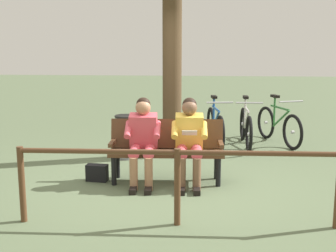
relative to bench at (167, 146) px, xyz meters
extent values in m
plane|color=#566647|center=(-0.06, 0.27, -0.51)|extent=(40.00, 40.00, 0.00)
cube|color=#51331E|center=(0.00, 0.08, -0.08)|extent=(1.62, 0.51, 0.05)
cube|color=#51331E|center=(0.00, -0.11, 0.15)|extent=(1.60, 0.20, 0.42)
cube|color=#51331E|center=(-0.76, 0.05, 0.05)|extent=(0.08, 0.40, 0.05)
cube|color=#51331E|center=(0.76, 0.11, 0.05)|extent=(0.08, 0.40, 0.05)
cylinder|color=black|center=(-0.73, 0.22, -0.31)|extent=(0.07, 0.07, 0.40)
cylinder|color=black|center=(0.71, 0.28, -0.31)|extent=(0.07, 0.07, 0.40)
cylinder|color=black|center=(-0.72, -0.12, -0.31)|extent=(0.07, 0.07, 0.40)
cylinder|color=black|center=(0.72, -0.06, -0.31)|extent=(0.07, 0.07, 0.40)
cube|color=gold|center=(-0.32, 0.05, 0.20)|extent=(0.39, 0.32, 0.55)
sphere|color=brown|center=(-0.32, 0.07, 0.56)|extent=(0.21, 0.21, 0.21)
sphere|color=black|center=(-0.32, 0.04, 0.59)|extent=(0.20, 0.20, 0.20)
cylinder|color=#D84C59|center=(-0.43, 0.24, -0.02)|extent=(0.17, 0.41, 0.15)
cylinder|color=brown|center=(-0.44, 0.44, -0.28)|extent=(0.11, 0.11, 0.45)
cube|color=black|center=(-0.44, 0.54, -0.47)|extent=(0.10, 0.22, 0.07)
cylinder|color=gold|center=(-0.53, 0.16, 0.27)|extent=(0.10, 0.31, 0.23)
cylinder|color=#D84C59|center=(-0.23, 0.25, -0.02)|extent=(0.17, 0.41, 0.15)
cylinder|color=brown|center=(-0.24, 0.45, -0.28)|extent=(0.11, 0.11, 0.45)
cube|color=black|center=(-0.24, 0.55, -0.47)|extent=(0.10, 0.22, 0.07)
cylinder|color=gold|center=(-0.13, 0.18, 0.27)|extent=(0.10, 0.31, 0.23)
cube|color=silver|center=(-0.33, 0.35, 0.26)|extent=(0.20, 0.13, 0.09)
cube|color=#D84C59|center=(0.32, 0.07, 0.20)|extent=(0.39, 0.32, 0.55)
sphere|color=#A87554|center=(0.32, 0.09, 0.56)|extent=(0.21, 0.21, 0.21)
sphere|color=black|center=(0.32, 0.06, 0.59)|extent=(0.20, 0.20, 0.20)
cylinder|color=#D84C59|center=(0.21, 0.27, -0.02)|extent=(0.17, 0.41, 0.15)
cylinder|color=#A87554|center=(0.20, 0.47, -0.28)|extent=(0.11, 0.11, 0.45)
cube|color=black|center=(0.20, 0.57, -0.47)|extent=(0.10, 0.22, 0.07)
cylinder|color=#D84C59|center=(0.11, 0.19, 0.27)|extent=(0.10, 0.31, 0.23)
cylinder|color=#D84C59|center=(0.41, 0.28, -0.02)|extent=(0.17, 0.41, 0.15)
cylinder|color=#A87554|center=(0.40, 0.48, -0.28)|extent=(0.11, 0.11, 0.45)
cube|color=black|center=(0.40, 0.58, -0.47)|extent=(0.10, 0.22, 0.07)
cylinder|color=#D84C59|center=(0.51, 0.20, 0.27)|extent=(0.10, 0.31, 0.23)
cube|color=black|center=(0.98, 0.12, -0.39)|extent=(0.32, 0.18, 0.24)
cylinder|color=#4C3823|center=(0.02, -1.46, 1.00)|extent=(0.32, 0.32, 3.01)
cylinder|color=slate|center=(0.79, -1.17, -0.15)|extent=(0.34, 0.34, 0.71)
cylinder|color=black|center=(0.79, -1.17, 0.22)|extent=(0.36, 0.36, 0.03)
torus|color=black|center=(-2.15, -2.00, -0.18)|extent=(0.29, 0.64, 0.66)
cylinder|color=silver|center=(-2.15, -2.00, -0.18)|extent=(0.07, 0.07, 0.06)
torus|color=black|center=(-1.80, -2.96, -0.18)|extent=(0.29, 0.64, 0.66)
cylinder|color=silver|center=(-1.80, -2.96, -0.18)|extent=(0.07, 0.07, 0.06)
cylinder|color=#337238|center=(-1.97, -2.48, 0.20)|extent=(0.26, 0.61, 0.04)
cylinder|color=#337238|center=(-2.00, -2.40, 0.00)|extent=(0.24, 0.57, 0.43)
cylinder|color=#337238|center=(-1.91, -2.65, 0.12)|extent=(0.04, 0.04, 0.55)
cube|color=black|center=(-1.91, -2.65, 0.40)|extent=(0.16, 0.24, 0.05)
cylinder|color=#B2B2B7|center=(-2.11, -2.10, 0.37)|extent=(0.46, 0.20, 0.03)
torus|color=black|center=(-1.34, -1.75, -0.18)|extent=(0.07, 0.66, 0.66)
cylinder|color=silver|center=(-1.34, -1.75, -0.18)|extent=(0.05, 0.06, 0.06)
torus|color=black|center=(-1.32, -2.77, -0.18)|extent=(0.07, 0.66, 0.66)
cylinder|color=silver|center=(-1.32, -2.77, -0.18)|extent=(0.05, 0.06, 0.06)
cylinder|color=silver|center=(-1.33, -2.26, 0.20)|extent=(0.05, 0.63, 0.04)
cylinder|color=silver|center=(-1.33, -2.18, 0.00)|extent=(0.05, 0.60, 0.43)
cylinder|color=silver|center=(-1.32, -2.45, 0.12)|extent=(0.04, 0.04, 0.55)
cube|color=black|center=(-1.32, -2.45, 0.40)|extent=(0.09, 0.22, 0.05)
cylinder|color=#B2B2B7|center=(-1.33, -1.85, 0.37)|extent=(0.48, 0.04, 0.03)
torus|color=black|center=(-0.83, -1.76, -0.18)|extent=(0.16, 0.66, 0.66)
cylinder|color=silver|center=(-0.83, -1.76, -0.18)|extent=(0.06, 0.07, 0.06)
torus|color=black|center=(-0.67, -2.76, -0.18)|extent=(0.16, 0.66, 0.66)
cylinder|color=silver|center=(-0.67, -2.76, -0.18)|extent=(0.06, 0.07, 0.06)
cylinder|color=#1E519E|center=(-0.75, -2.26, 0.20)|extent=(0.14, 0.63, 0.04)
cylinder|color=#1E519E|center=(-0.76, -2.18, 0.00)|extent=(0.13, 0.60, 0.43)
cylinder|color=#1E519E|center=(-0.72, -2.44, 0.12)|extent=(0.04, 0.04, 0.55)
cube|color=black|center=(-0.72, -2.44, 0.40)|extent=(0.12, 0.23, 0.05)
cylinder|color=#B2B2B7|center=(-0.81, -1.86, 0.37)|extent=(0.48, 0.11, 0.03)
cylinder|color=#51331E|center=(-0.24, 1.58, -0.08)|extent=(0.07, 0.07, 0.85)
cylinder|color=#51331E|center=(1.45, 1.62, -0.08)|extent=(0.07, 0.07, 0.85)
cylinder|color=#51331E|center=(-0.24, 1.58, 0.30)|extent=(3.40, 0.14, 0.06)
camera|label=1|loc=(-0.50, 6.16, 1.46)|focal=47.84mm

